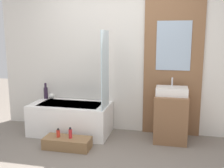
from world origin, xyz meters
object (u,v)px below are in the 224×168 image
at_px(sink, 172,91).
at_px(bottle_soap_secondary, 70,133).
at_px(bottle_soap_primary, 58,133).
at_px(vase_tall_dark, 46,92).
at_px(wooden_step_bench, 67,143).
at_px(vase_round_light, 52,96).
at_px(bathtub, 71,118).

height_order(sink, bottle_soap_secondary, sink).
xyz_separation_m(sink, bottle_soap_primary, (-1.59, -0.65, -0.57)).
bearing_deg(vase_tall_dark, bottle_soap_secondary, -46.85).
height_order(wooden_step_bench, vase_round_light, vase_round_light).
distance_m(sink, vase_tall_dark, 2.20).
height_order(bathtub, vase_tall_dark, vase_tall_dark).
relative_size(bathtub, vase_round_light, 12.13).
height_order(wooden_step_bench, bottle_soap_primary, bottle_soap_primary).
relative_size(wooden_step_bench, vase_tall_dark, 2.45).
xyz_separation_m(wooden_step_bench, bottle_soap_secondary, (0.05, 0.00, 0.15)).
bearing_deg(sink, vase_tall_dark, 175.05).
distance_m(sink, vase_round_light, 2.08).
relative_size(wooden_step_bench, bottle_soap_secondary, 4.32).
distance_m(vase_tall_dark, bottle_soap_primary, 1.10).
height_order(wooden_step_bench, sink, sink).
bearing_deg(vase_tall_dark, sink, -4.95).
relative_size(vase_tall_dark, vase_round_light, 2.60).
xyz_separation_m(bathtub, bottle_soap_secondary, (0.22, -0.58, -0.02)).
relative_size(bathtub, bottle_soap_primary, 10.19).
bearing_deg(vase_round_light, bathtub, -28.37).
xyz_separation_m(wooden_step_bench, sink, (1.45, 0.65, 0.70)).
xyz_separation_m(sink, bottle_soap_secondary, (-1.40, -0.65, -0.55)).
relative_size(bathtub, vase_tall_dark, 4.66).
bearing_deg(bottle_soap_secondary, wooden_step_bench, 180.00).
distance_m(wooden_step_bench, bottle_soap_primary, 0.19).
bearing_deg(wooden_step_bench, bottle_soap_secondary, 0.00).
bearing_deg(bathtub, bottle_soap_primary, -86.78).
bearing_deg(sink, bathtub, -177.65).
bearing_deg(bottle_soap_secondary, sink, 24.74).
bearing_deg(bottle_soap_primary, wooden_step_bench, 0.00).
xyz_separation_m(vase_round_light, bottle_soap_secondary, (0.66, -0.82, -0.33)).
distance_m(bathtub, bottle_soap_secondary, 0.62).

